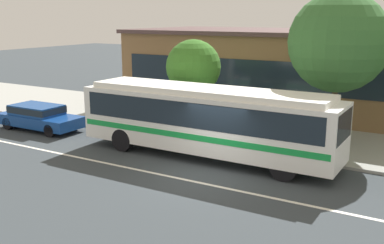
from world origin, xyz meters
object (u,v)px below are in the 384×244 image
at_px(pedestrian_walking_along_curb, 153,110).
at_px(sedan_behind_bus, 39,116).
at_px(street_tree_mid_block, 339,42).
at_px(street_tree_near_stop, 193,67).
at_px(transit_bus, 206,117).
at_px(pedestrian_standing_by_tree, 165,109).
at_px(bus_stop_sign, 314,122).
at_px(pedestrian_waiting_near_sign, 209,113).

bearing_deg(pedestrian_walking_along_curb, sedan_behind_bus, -154.53).
height_order(sedan_behind_bus, street_tree_mid_block, street_tree_mid_block).
relative_size(street_tree_near_stop, street_tree_mid_block, 0.68).
height_order(transit_bus, street_tree_mid_block, street_tree_mid_block).
bearing_deg(pedestrian_standing_by_tree, pedestrian_walking_along_curb, -114.42).
height_order(transit_bus, street_tree_near_stop, street_tree_near_stop).
relative_size(bus_stop_sign, street_tree_near_stop, 0.52).
relative_size(transit_bus, pedestrian_standing_by_tree, 6.66).
bearing_deg(street_tree_near_stop, sedan_behind_bus, -152.78).
relative_size(pedestrian_waiting_near_sign, street_tree_near_stop, 0.36).
xyz_separation_m(transit_bus, pedestrian_standing_by_tree, (-4.09, 2.98, -0.61)).
bearing_deg(street_tree_mid_block, pedestrian_standing_by_tree, -170.52).
height_order(transit_bus, bus_stop_sign, transit_bus).
xyz_separation_m(sedan_behind_bus, pedestrian_walking_along_curb, (5.40, 2.57, 0.41)).
height_order(sedan_behind_bus, bus_stop_sign, bus_stop_sign).
height_order(pedestrian_waiting_near_sign, street_tree_mid_block, street_tree_mid_block).
xyz_separation_m(sedan_behind_bus, pedestrian_standing_by_tree, (5.70, 3.22, 0.37)).
bearing_deg(bus_stop_sign, sedan_behind_bus, -171.65).
bearing_deg(transit_bus, street_tree_near_stop, 127.56).
bearing_deg(pedestrian_standing_by_tree, street_tree_near_stop, 17.27).
distance_m(sedan_behind_bus, street_tree_near_stop, 8.44).
relative_size(pedestrian_walking_along_curb, street_tree_mid_block, 0.26).
bearing_deg(sedan_behind_bus, transit_bus, 1.42).
relative_size(pedestrian_standing_by_tree, bus_stop_sign, 0.71).
height_order(pedestrian_waiting_near_sign, street_tree_near_stop, street_tree_near_stop).
relative_size(sedan_behind_bus, street_tree_mid_block, 0.69).
bearing_deg(transit_bus, sedan_behind_bus, -178.58).
distance_m(pedestrian_waiting_near_sign, bus_stop_sign, 5.96).
height_order(pedestrian_walking_along_curb, street_tree_near_stop, street_tree_near_stop).
bearing_deg(pedestrian_walking_along_curb, street_tree_near_stop, 32.29).
xyz_separation_m(bus_stop_sign, street_tree_mid_block, (0.16, 2.58, 3.04)).
xyz_separation_m(pedestrian_waiting_near_sign, street_tree_near_stop, (-0.90, -0.02, 2.20)).
distance_m(pedestrian_walking_along_curb, bus_stop_sign, 8.38).
bearing_deg(sedan_behind_bus, street_tree_near_stop, 27.22).
height_order(pedestrian_walking_along_curb, street_tree_mid_block, street_tree_mid_block).
distance_m(pedestrian_waiting_near_sign, pedestrian_standing_by_tree, 2.40).
height_order(pedestrian_waiting_near_sign, bus_stop_sign, bus_stop_sign).
bearing_deg(pedestrian_walking_along_curb, pedestrian_waiting_near_sign, 22.93).
xyz_separation_m(bus_stop_sign, street_tree_near_stop, (-6.60, 1.66, 1.65)).
height_order(pedestrian_waiting_near_sign, pedestrian_standing_by_tree, pedestrian_standing_by_tree).
bearing_deg(pedestrian_waiting_near_sign, transit_bus, -63.22).
distance_m(transit_bus, pedestrian_waiting_near_sign, 3.91).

